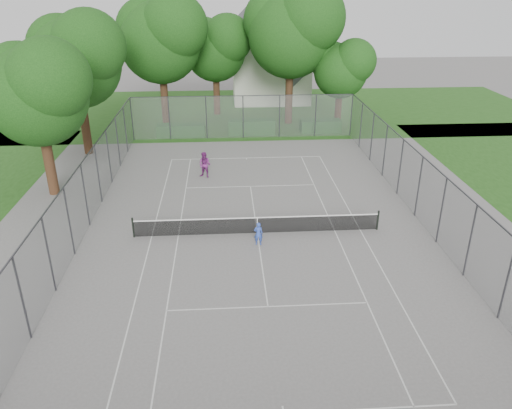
{
  "coord_description": "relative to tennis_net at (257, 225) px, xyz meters",
  "views": [
    {
      "loc": [
        -1.6,
        -23.08,
        12.31
      ],
      "look_at": [
        0.0,
        1.0,
        1.2
      ],
      "focal_mm": 35.0,
      "sensor_mm": 36.0,
      "label": 1
    }
  ],
  "objects": [
    {
      "name": "tree_far_right",
      "position": [
        8.59,
        19.79,
        4.73
      ],
      "size": [
        5.32,
        4.86,
        7.65
      ],
      "color": "#382114",
      "rests_on": "ground"
    },
    {
      "name": "house",
      "position": [
        3.52,
        30.35,
        3.43
      ],
      "size": [
        7.87,
        6.1,
        9.8
      ],
      "color": "silver",
      "rests_on": "ground"
    },
    {
      "name": "woman_player",
      "position": [
        -2.93,
        8.23,
        0.36
      ],
      "size": [
        1.04,
        0.95,
        1.74
      ],
      "primitive_type": "imported",
      "rotation": [
        0.0,
        0.0,
        -0.43
      ],
      "color": "#792873",
      "rests_on": "ground"
    },
    {
      "name": "tree_far_midleft",
      "position": [
        -2.12,
        24.95,
        5.89
      ],
      "size": [
        6.49,
        5.92,
        9.33
      ],
      "color": "#382114",
      "rests_on": "ground"
    },
    {
      "name": "girl_player",
      "position": [
        -0.03,
        -1.2,
        0.1
      ],
      "size": [
        0.47,
        0.33,
        1.22
      ],
      "primitive_type": "imported",
      "rotation": [
        0.0,
        0.0,
        3.06
      ],
      "color": "blue",
      "rests_on": "ground"
    },
    {
      "name": "tree_far_left",
      "position": [
        -6.63,
        20.98,
        7.23
      ],
      "size": [
        7.83,
        7.15,
        11.26
      ],
      "color": "#382114",
      "rests_on": "ground"
    },
    {
      "name": "ground",
      "position": [
        0.0,
        0.0,
        -0.51
      ],
      "size": [
        120.0,
        120.0,
        0.0
      ],
      "primitive_type": "plane",
      "color": "slate",
      "rests_on": "ground"
    },
    {
      "name": "grass_far",
      "position": [
        0.0,
        26.0,
        -0.51
      ],
      "size": [
        60.0,
        20.0,
        0.0
      ],
      "primitive_type": "cube",
      "color": "#204B15",
      "rests_on": "ground"
    },
    {
      "name": "hedge_left",
      "position": [
        -5.2,
        17.8,
        -0.01
      ],
      "size": [
        4.02,
        1.21,
        1.01
      ],
      "primitive_type": "cube",
      "color": "#194817",
      "rests_on": "ground"
    },
    {
      "name": "tree_far_midright",
      "position": [
        4.42,
        21.26,
        7.77
      ],
      "size": [
        8.38,
        7.65,
        12.04
      ],
      "color": "#382114",
      "rests_on": "ground"
    },
    {
      "name": "perimeter_fence",
      "position": [
        0.0,
        0.0,
        1.3
      ],
      "size": [
        18.08,
        34.08,
        3.52
      ],
      "color": "#38383D",
      "rests_on": "ground"
    },
    {
      "name": "court_markings",
      "position": [
        0.0,
        0.0,
        -0.5
      ],
      "size": [
        11.03,
        23.83,
        0.01
      ],
      "color": "silver",
      "rests_on": "ground"
    },
    {
      "name": "hedge_mid",
      "position": [
        0.74,
        17.99,
        0.11
      ],
      "size": [
        3.94,
        1.12,
        1.24
      ],
      "primitive_type": "cube",
      "color": "#194817",
      "rests_on": "ground"
    },
    {
      "name": "tennis_net",
      "position": [
        0.0,
        0.0,
        0.0
      ],
      "size": [
        12.87,
        0.1,
        1.1
      ],
      "color": "black",
      "rests_on": "ground"
    },
    {
      "name": "tree_side_back",
      "position": [
        -11.8,
        13.75,
        6.67
      ],
      "size": [
        7.27,
        6.64,
        10.45
      ],
      "color": "#382114",
      "rests_on": "ground"
    },
    {
      "name": "hedge_right",
      "position": [
        6.72,
        18.35,
        0.0
      ],
      "size": [
        3.43,
        1.26,
        1.03
      ],
      "primitive_type": "cube",
      "color": "#194817",
      "rests_on": "ground"
    },
    {
      "name": "tree_side_front",
      "position": [
        -12.11,
        6.02,
        5.97
      ],
      "size": [
        6.57,
        6.0,
        9.44
      ],
      "color": "#382114",
      "rests_on": "ground"
    }
  ]
}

